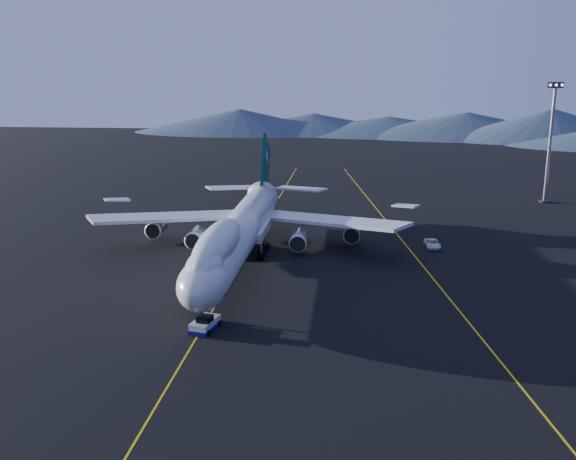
# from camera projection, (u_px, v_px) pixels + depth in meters

# --- Properties ---
(ground) EXTENTS (500.00, 500.00, 0.00)m
(ground) POSITION_uv_depth(u_px,v_px,m) (241.00, 263.00, 111.01)
(ground) COLOR black
(ground) RESTS_ON ground
(taxiway_line_main) EXTENTS (0.25, 220.00, 0.01)m
(taxiway_line_main) POSITION_uv_depth(u_px,v_px,m) (241.00, 263.00, 111.00)
(taxiway_line_main) COLOR yellow
(taxiway_line_main) RESTS_ON ground
(taxiway_line_side) EXTENTS (28.08, 198.09, 0.01)m
(taxiway_line_side) POSITION_uv_depth(u_px,v_px,m) (411.00, 252.00, 117.70)
(taxiway_line_side) COLOR yellow
(taxiway_line_side) RESTS_ON ground
(boeing_747) EXTENTS (59.62, 72.43, 19.37)m
(boeing_747) POSITION_uv_depth(u_px,v_px,m) (240.00, 230.00, 109.62)
(boeing_747) COLOR silver
(boeing_747) RESTS_ON ground
(pushback_tug) EXTENTS (3.66, 5.38, 2.16)m
(pushback_tug) POSITION_uv_depth(u_px,v_px,m) (205.00, 325.00, 82.33)
(pushback_tug) COLOR silver
(pushback_tug) RESTS_ON ground
(service_van) EXTENTS (2.92, 5.70, 1.54)m
(service_van) POSITION_uv_depth(u_px,v_px,m) (432.00, 244.00, 120.18)
(service_van) COLOR white
(service_van) RESTS_ON ground
(floodlight_mast) EXTENTS (3.65, 2.73, 29.51)m
(floodlight_mast) POSITION_uv_depth(u_px,v_px,m) (550.00, 143.00, 157.55)
(floodlight_mast) COLOR black
(floodlight_mast) RESTS_ON ground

